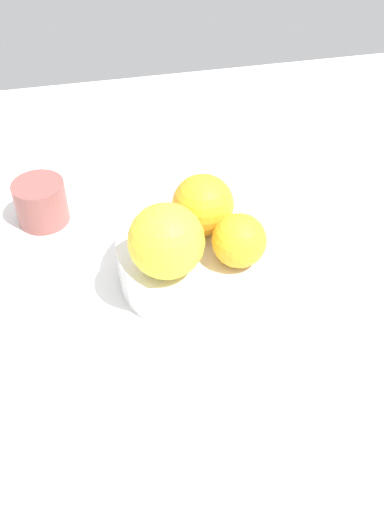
% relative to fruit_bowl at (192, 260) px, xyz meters
% --- Properties ---
extents(ground_plane, '(1.10, 1.10, 0.02)m').
position_rel_fruit_bowl_xyz_m(ground_plane, '(0.00, 0.00, -0.04)').
color(ground_plane, white).
extents(fruit_bowl, '(0.18, 0.18, 0.06)m').
position_rel_fruit_bowl_xyz_m(fruit_bowl, '(0.00, 0.00, 0.00)').
color(fruit_bowl, white).
rests_on(fruit_bowl, ground_plane).
extents(orange_in_bowl_0, '(0.07, 0.07, 0.07)m').
position_rel_fruit_bowl_xyz_m(orange_in_bowl_0, '(-0.02, -0.02, 0.07)').
color(orange_in_bowl_0, '#F9A823').
rests_on(orange_in_bowl_0, fruit_bowl).
extents(orange_in_bowl_1, '(0.08, 0.08, 0.08)m').
position_rel_fruit_bowl_xyz_m(orange_in_bowl_1, '(0.04, 0.04, 0.07)').
color(orange_in_bowl_1, yellow).
rests_on(orange_in_bowl_1, fruit_bowl).
extents(orange_in_bowl_2, '(0.06, 0.06, 0.06)m').
position_rel_fruit_bowl_xyz_m(orange_in_bowl_2, '(-0.04, 0.04, 0.06)').
color(orange_in_bowl_2, '#F9A823').
rests_on(orange_in_bowl_2, fruit_bowl).
extents(ceramic_cup, '(0.07, 0.07, 0.06)m').
position_rel_fruit_bowl_xyz_m(ceramic_cup, '(0.17, -0.15, 0.00)').
color(ceramic_cup, '#8C4C47').
rests_on(ceramic_cup, ground_plane).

